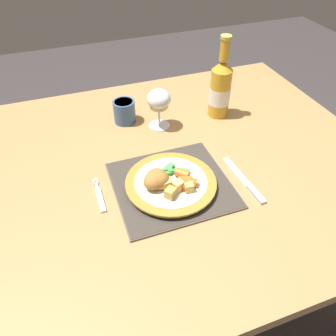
{
  "coord_description": "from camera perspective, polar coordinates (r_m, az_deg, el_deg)",
  "views": [
    {
      "loc": [
        -0.22,
        -0.7,
        1.38
      ],
      "look_at": [
        0.01,
        -0.07,
        0.78
      ],
      "focal_mm": 35.0,
      "sensor_mm": 36.0,
      "label": 1
    }
  ],
  "objects": [
    {
      "name": "ground_plane",
      "position": [
        1.56,
        -1.13,
        -20.21
      ],
      "size": [
        6.0,
        6.0,
        0.0
      ],
      "primitive_type": "plane",
      "color": "#383333"
    },
    {
      "name": "dining_table",
      "position": [
        1.03,
        -1.61,
        -2.59
      ],
      "size": [
        1.36,
        1.03,
        0.74
      ],
      "color": "#AD7F4C",
      "rests_on": "ground"
    },
    {
      "name": "placemat",
      "position": [
        0.9,
        0.64,
        -2.93
      ],
      "size": [
        0.31,
        0.29,
        0.01
      ],
      "color": "brown",
      "rests_on": "dining_table"
    },
    {
      "name": "dinner_plate",
      "position": [
        0.89,
        0.22,
        -2.76
      ],
      "size": [
        0.25,
        0.25,
        0.02
      ],
      "color": "silver",
      "rests_on": "placemat"
    },
    {
      "name": "breaded_croquettes",
      "position": [
        0.85,
        -1.95,
        -2.03
      ],
      "size": [
        0.09,
        0.08,
        0.05
      ],
      "color": "#A87033",
      "rests_on": "dinner_plate"
    },
    {
      "name": "green_beans_pile",
      "position": [
        0.9,
        0.73,
        -0.39
      ],
      "size": [
        0.08,
        0.06,
        0.02
      ],
      "color": "green",
      "rests_on": "dinner_plate"
    },
    {
      "name": "glazed_carrots",
      "position": [
        0.87,
        3.04,
        -2.13
      ],
      "size": [
        0.06,
        0.08,
        0.02
      ],
      "color": "orange",
      "rests_on": "dinner_plate"
    },
    {
      "name": "fork",
      "position": [
        0.89,
        -11.78,
        -4.99
      ],
      "size": [
        0.01,
        0.13,
        0.01
      ],
      "color": "silver",
      "rests_on": "dining_table"
    },
    {
      "name": "table_knife",
      "position": [
        0.93,
        13.55,
        -2.6
      ],
      "size": [
        0.03,
        0.2,
        0.01
      ],
      "color": "silver",
      "rests_on": "dining_table"
    },
    {
      "name": "wine_glass",
      "position": [
        1.08,
        -1.6,
        11.61
      ],
      "size": [
        0.08,
        0.08,
        0.14
      ],
      "color": "silver",
      "rests_on": "dining_table"
    },
    {
      "name": "bottle",
      "position": [
        1.15,
        9.08,
        13.54
      ],
      "size": [
        0.07,
        0.07,
        0.28
      ],
      "color": "gold",
      "rests_on": "dining_table"
    },
    {
      "name": "roast_potatoes",
      "position": [
        0.84,
        1.22,
        -3.4
      ],
      "size": [
        0.08,
        0.06,
        0.03
      ],
      "color": "#DBB256",
      "rests_on": "dinner_plate"
    },
    {
      "name": "drinking_cup",
      "position": [
        1.14,
        -7.61,
        9.81
      ],
      "size": [
        0.07,
        0.07,
        0.08
      ],
      "color": "#385684",
      "rests_on": "dining_table"
    }
  ]
}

